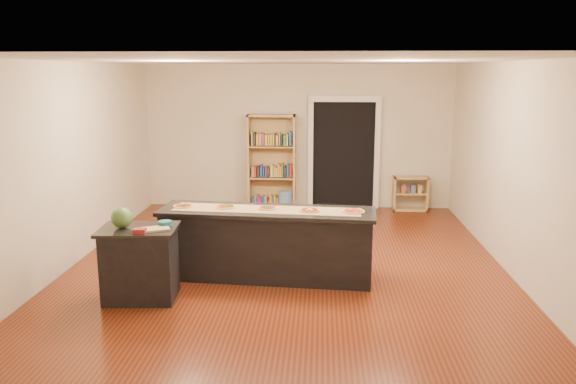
# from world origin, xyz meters

# --- Properties ---
(room) EXTENTS (6.00, 7.00, 2.80)m
(room) POSITION_xyz_m (0.00, 0.00, 1.40)
(room) COLOR beige
(room) RESTS_ON ground
(doorway) EXTENTS (1.40, 0.09, 2.21)m
(doorway) POSITION_xyz_m (0.90, 3.46, 1.20)
(doorway) COLOR black
(doorway) RESTS_ON room
(kitchen_island) EXTENTS (2.79, 0.75, 0.92)m
(kitchen_island) POSITION_xyz_m (-0.23, -0.51, 0.46)
(kitchen_island) COLOR black
(kitchen_island) RESTS_ON ground
(side_counter) EXTENTS (0.89, 0.65, 0.88)m
(side_counter) POSITION_xyz_m (-1.66, -1.32, 0.44)
(side_counter) COLOR black
(side_counter) RESTS_ON ground
(bookshelf) EXTENTS (0.93, 0.33, 1.85)m
(bookshelf) POSITION_xyz_m (-0.51, 3.29, 0.93)
(bookshelf) COLOR tan
(bookshelf) RESTS_ON ground
(low_shelf) EXTENTS (0.67, 0.29, 0.67)m
(low_shelf) POSITION_xyz_m (2.20, 3.31, 0.34)
(low_shelf) COLOR tan
(low_shelf) RESTS_ON ground
(waste_bin) EXTENTS (0.26, 0.26, 0.38)m
(waste_bin) POSITION_xyz_m (-0.23, 3.13, 0.19)
(waste_bin) COLOR #588CC4
(waste_bin) RESTS_ON ground
(kraft_paper) EXTENTS (2.44, 0.61, 0.00)m
(kraft_paper) POSITION_xyz_m (-0.23, -0.51, 0.92)
(kraft_paper) COLOR tan
(kraft_paper) RESTS_ON kitchen_island
(watermelon) EXTENTS (0.25, 0.25, 0.25)m
(watermelon) POSITION_xyz_m (-1.84, -1.33, 1.00)
(watermelon) COLOR #144214
(watermelon) RESTS_ON side_counter
(cutting_board) EXTENTS (0.37, 0.33, 0.02)m
(cutting_board) POSITION_xyz_m (-1.44, -1.39, 0.89)
(cutting_board) COLOR tan
(cutting_board) RESTS_ON side_counter
(package_red) EXTENTS (0.14, 0.10, 0.05)m
(package_red) POSITION_xyz_m (-1.57, -1.53, 0.90)
(package_red) COLOR maroon
(package_red) RESTS_ON side_counter
(package_teal) EXTENTS (0.16, 0.16, 0.06)m
(package_teal) POSITION_xyz_m (-1.37, -1.22, 0.91)
(package_teal) COLOR #195966
(package_teal) RESTS_ON side_counter
(pizza_a) EXTENTS (0.27, 0.27, 0.02)m
(pizza_a) POSITION_xyz_m (-1.34, -0.44, 0.93)
(pizza_a) COLOR #B59345
(pizza_a) RESTS_ON kitchen_island
(pizza_b) EXTENTS (0.28, 0.28, 0.02)m
(pizza_b) POSITION_xyz_m (-0.78, -0.45, 0.93)
(pizza_b) COLOR #B59345
(pizza_b) RESTS_ON kitchen_island
(pizza_c) EXTENTS (0.26, 0.26, 0.02)m
(pizza_c) POSITION_xyz_m (-0.23, -0.47, 0.93)
(pizza_c) COLOR #B59345
(pizza_c) RESTS_ON kitchen_island
(pizza_d) EXTENTS (0.27, 0.27, 0.02)m
(pizza_d) POSITION_xyz_m (0.32, -0.57, 0.93)
(pizza_d) COLOR #B59345
(pizza_d) RESTS_ON kitchen_island
(pizza_e) EXTENTS (0.29, 0.29, 0.02)m
(pizza_e) POSITION_xyz_m (0.88, -0.59, 0.93)
(pizza_e) COLOR #B59345
(pizza_e) RESTS_ON kitchen_island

